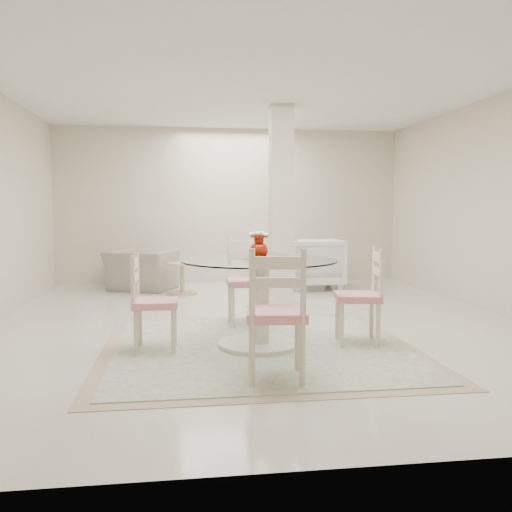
{
  "coord_description": "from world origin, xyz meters",
  "views": [
    {
      "loc": [
        -0.86,
        -6.04,
        1.3
      ],
      "look_at": [
        -0.15,
        -0.9,
        0.85
      ],
      "focal_mm": 38.0,
      "sensor_mm": 36.0,
      "label": 1
    }
  ],
  "objects": [
    {
      "name": "ground",
      "position": [
        0.0,
        0.0,
        0.0
      ],
      "size": [
        7.0,
        7.0,
        0.0
      ],
      "primitive_type": "plane",
      "color": "beige",
      "rests_on": "ground"
    },
    {
      "name": "room_shell",
      "position": [
        0.0,
        0.0,
        1.86
      ],
      "size": [
        6.02,
        7.02,
        2.71
      ],
      "color": "beige",
      "rests_on": "ground"
    },
    {
      "name": "column",
      "position": [
        0.5,
        1.3,
        1.35
      ],
      "size": [
        0.3,
        0.3,
        2.7
      ],
      "primitive_type": "cube",
      "color": "beige",
      "rests_on": "ground"
    },
    {
      "name": "area_rug",
      "position": [
        -0.15,
        -1.1,
        0.01
      ],
      "size": [
        2.9,
        2.9,
        0.02
      ],
      "color": "tan",
      "rests_on": "ground"
    },
    {
      "name": "dining_table",
      "position": [
        -0.15,
        -1.1,
        0.43
      ],
      "size": [
        1.45,
        1.45,
        0.84
      ],
      "rotation": [
        0.0,
        0.0,
        -0.01
      ],
      "color": "beige",
      "rests_on": "ground"
    },
    {
      "name": "red_vase",
      "position": [
        -0.15,
        -1.09,
        0.96
      ],
      "size": [
        0.2,
        0.17,
        0.26
      ],
      "color": "#AB1905",
      "rests_on": "dining_table"
    },
    {
      "name": "dining_chair_east",
      "position": [
        0.87,
        -1.11,
        0.54
      ],
      "size": [
        0.47,
        0.47,
        1.03
      ],
      "rotation": [
        0.0,
        0.0,
        -1.74
      ],
      "color": "beige",
      "rests_on": "ground"
    },
    {
      "name": "dining_chair_north",
      "position": [
        -0.14,
        -0.08,
        0.58
      ],
      "size": [
        0.44,
        0.44,
        1.1
      ],
      "rotation": [
        0.0,
        0.0,
        -0.0
      ],
      "color": "#F0E1C5",
      "rests_on": "ground"
    },
    {
      "name": "dining_chair_west",
      "position": [
        -1.16,
        -1.09,
        0.52
      ],
      "size": [
        0.41,
        0.41,
        0.99
      ],
      "rotation": [
        0.0,
        0.0,
        1.54
      ],
      "color": "beige",
      "rests_on": "ground"
    },
    {
      "name": "dining_chair_south",
      "position": [
        -0.16,
        -2.12,
        0.59
      ],
      "size": [
        0.5,
        0.5,
        1.12
      ],
      "rotation": [
        0.0,
        0.0,
        3.03
      ],
      "color": "beige",
      "rests_on": "ground"
    },
    {
      "name": "recliner_taupe",
      "position": [
        -1.5,
        2.78,
        0.32
      ],
      "size": [
        1.24,
        1.17,
        0.64
      ],
      "primitive_type": "imported",
      "rotation": [
        0.0,
        0.0,
        2.74
      ],
      "color": "#A09584",
      "rests_on": "ground"
    },
    {
      "name": "armchair_white",
      "position": [
        1.29,
        2.61,
        0.41
      ],
      "size": [
        0.89,
        0.91,
        0.83
      ],
      "primitive_type": "imported",
      "rotation": [
        0.0,
        0.0,
        3.14
      ],
      "color": "white",
      "rests_on": "ground"
    },
    {
      "name": "side_table",
      "position": [
        -0.85,
        2.25,
        0.22
      ],
      "size": [
        0.46,
        0.46,
        0.48
      ],
      "color": "tan",
      "rests_on": "ground"
    }
  ]
}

